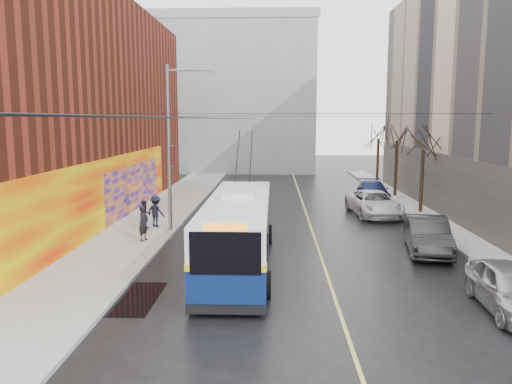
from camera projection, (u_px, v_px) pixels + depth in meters
ground at (292, 298)px, 17.31m from camera, size 140.00×140.00×0.00m
sidewalk_left at (149, 223)px, 29.46m from camera, size 4.00×60.00×0.15m
sidewalk_right at (440, 225)px, 28.85m from camera, size 2.00×60.00×0.15m
lane_line at (308, 219)px, 31.10m from camera, size 0.12×50.00×0.01m
building_left at (25, 106)px, 30.71m from camera, size 12.11×36.00×14.00m
building_far at (230, 96)px, 60.71m from camera, size 20.50×12.10×18.00m
streetlight_pole at (172, 144)px, 26.72m from camera, size 2.65×0.60×9.00m
catenary_wires at (244, 118)px, 31.11m from camera, size 18.00×60.00×0.22m
tree_near at (424, 138)px, 32.09m from camera, size 3.20×3.20×6.40m
tree_mid at (397, 131)px, 38.97m from camera, size 3.20×3.20×6.68m
tree_far at (379, 130)px, 45.91m from camera, size 3.20×3.20×6.57m
puddle at (125, 298)px, 17.28m from camera, size 2.25×3.42×0.01m
pigeons_flying at (239, 101)px, 26.51m from camera, size 3.84×3.65×2.40m
trolleybus at (239, 230)px, 20.95m from camera, size 2.79×11.85×5.59m
parked_car_a at (510, 288)px, 16.06m from camera, size 2.07×4.67×1.56m
parked_car_b at (428, 235)px, 23.14m from camera, size 2.53×5.23×1.65m
parked_car_c at (374, 203)px, 32.08m from camera, size 3.21×5.94×1.58m
parked_car_d at (373, 191)px, 37.90m from camera, size 2.38×5.26×1.49m
following_car at (244, 193)px, 37.27m from camera, size 2.22×4.41×1.44m
pedestrian_a at (144, 223)px, 24.80m from camera, size 0.60×0.75×1.78m
pedestrian_b at (145, 215)px, 27.56m from camera, size 0.96×0.96×1.57m
pedestrian_c at (156, 211)px, 28.00m from camera, size 1.31×1.09×1.76m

